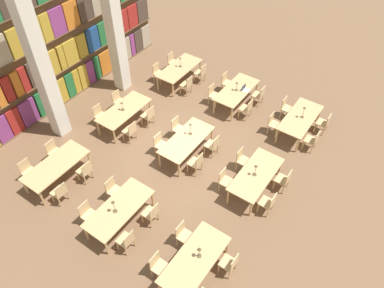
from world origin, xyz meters
The scene contains 57 objects.
ground_plane centered at (0.00, 0.00, 0.00)m, with size 40.00×40.00×0.00m, color brown.
bookshelf_bank centered at (0.02, 5.92, 2.62)m, with size 10.33×0.35×5.50m.
pillar_left centered at (-1.73, 4.59, 3.00)m, with size 0.51×0.51×6.00m.
pillar_center centered at (1.73, 4.59, 3.00)m, with size 0.51×0.51×6.00m.
reading_table_0 centered at (-3.51, -2.83, 0.67)m, with size 2.20×0.98×0.74m.
chair_1 centered at (-4.11, -2.05, 0.47)m, with size 0.42×0.40×0.87m.
chair_2 centered at (-2.96, -3.60, 0.47)m, with size 0.42×0.40×0.87m.
chair_3 centered at (-2.96, -2.05, 0.47)m, with size 0.42×0.40×0.87m.
desk_lamp_0 centered at (-3.37, -2.87, 1.01)m, with size 0.14×0.14×0.41m.
reading_table_1 centered at (0.02, -2.77, 0.67)m, with size 2.20×0.98×0.74m.
chair_4 centered at (-0.57, -3.54, 0.47)m, with size 0.42×0.40×0.87m.
chair_5 centered at (-0.57, -2.00, 0.47)m, with size 0.42×0.40×0.87m.
chair_6 centered at (0.54, -3.54, 0.47)m, with size 0.42×0.40×0.87m.
chair_7 centered at (0.54, -2.00, 0.47)m, with size 0.42×0.40×0.87m.
desk_lamp_1 centered at (-0.04, -2.74, 1.05)m, with size 0.14×0.14×0.46m.
reading_table_2 centered at (3.39, -2.83, 0.67)m, with size 2.20×0.98×0.74m.
chair_8 centered at (2.79, -3.60, 0.47)m, with size 0.42×0.40×0.87m.
chair_9 centered at (2.79, -2.05, 0.47)m, with size 0.42×0.40×0.87m.
chair_10 centered at (3.92, -3.60, 0.47)m, with size 0.42×0.40×0.87m.
chair_11 centered at (3.92, -2.05, 0.47)m, with size 0.42×0.40×0.87m.
desk_lamp_2 centered at (3.41, -2.87, 1.07)m, with size 0.14×0.14×0.49m.
reading_table_3 centered at (-3.46, -0.07, 0.67)m, with size 2.20×0.98×0.74m.
chair_12 centered at (-4.03, -0.84, 0.47)m, with size 0.42×0.40×0.87m.
chair_13 centered at (-4.03, 0.70, 0.47)m, with size 0.42×0.40×0.87m.
chair_14 centered at (-2.92, -0.84, 0.47)m, with size 0.42×0.40×0.87m.
chair_15 centered at (-2.92, 0.70, 0.47)m, with size 0.42×0.40×0.87m.
desk_lamp_3 centered at (-3.60, -0.06, 1.08)m, with size 0.14×0.14×0.50m.
reading_table_4 centered at (0.02, -0.03, 0.67)m, with size 2.20×0.98×0.74m.
chair_16 centered at (-0.49, -0.80, 0.47)m, with size 0.42×0.40×0.87m.
chair_17 centered at (-0.49, 0.74, 0.47)m, with size 0.42×0.40×0.87m.
chair_18 centered at (0.55, -0.80, 0.47)m, with size 0.42×0.40×0.87m.
chair_19 centered at (0.55, 0.74, 0.47)m, with size 0.42×0.40×0.87m.
desk_lamp_4 centered at (0.32, 0.01, 1.08)m, with size 0.14×0.14×0.50m.
reading_table_5 centered at (3.49, -0.04, 0.67)m, with size 2.20×0.98×0.74m.
chair_20 centered at (2.98, -0.81, 0.47)m, with size 0.42×0.40×0.87m.
chair_21 centered at (2.98, 0.73, 0.47)m, with size 0.42×0.40×0.87m.
chair_22 centered at (4.02, -0.81, 0.47)m, with size 0.42×0.40×0.87m.
chair_23 centered at (4.02, 0.73, 0.47)m, with size 0.42×0.40×0.87m.
desk_lamp_5 centered at (3.44, -0.05, 1.01)m, with size 0.14×0.14×0.41m.
laptop centered at (3.65, -0.33, 0.78)m, with size 0.32×0.22×0.21m.
reading_table_6 centered at (-3.39, 2.79, 0.67)m, with size 2.20×0.98×0.74m.
chair_24 centered at (-3.97, 2.02, 0.47)m, with size 0.42×0.40×0.87m.
chair_25 centered at (-3.97, 3.56, 0.47)m, with size 0.42×0.40×0.87m.
chair_26 centered at (-2.88, 2.02, 0.47)m, with size 0.42×0.40×0.87m.
chair_27 centered at (-2.88, 3.56, 0.47)m, with size 0.42×0.40×0.87m.
reading_table_7 centered at (-0.04, 2.85, 0.67)m, with size 2.20×0.98×0.74m.
chair_28 centered at (-0.58, 2.08, 0.47)m, with size 0.42×0.40×0.87m.
chair_29 centered at (-0.58, 3.62, 0.47)m, with size 0.42×0.40×0.87m.
chair_30 centered at (0.47, 2.08, 0.47)m, with size 0.42×0.40×0.87m.
chair_31 centered at (0.47, 3.62, 0.47)m, with size 0.42×0.40×0.87m.
desk_lamp_6 centered at (-0.07, 2.86, 1.00)m, with size 0.14×0.14×0.39m.
reading_table_8 centered at (3.41, 2.77, 0.67)m, with size 2.20×0.98×0.74m.
chair_32 centered at (2.91, 2.00, 0.47)m, with size 0.42×0.40×0.87m.
chair_33 centered at (2.91, 3.54, 0.47)m, with size 0.42×0.40×0.87m.
chair_34 centered at (3.96, 2.00, 0.47)m, with size 0.42×0.40×0.87m.
chair_35 centered at (3.96, 3.54, 0.47)m, with size 0.42×0.40×0.87m.
desk_lamp_7 centered at (3.50, 2.77, 1.06)m, with size 0.14×0.14×0.48m.
Camera 1 is at (-7.45, -5.48, 9.91)m, focal length 35.00 mm.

